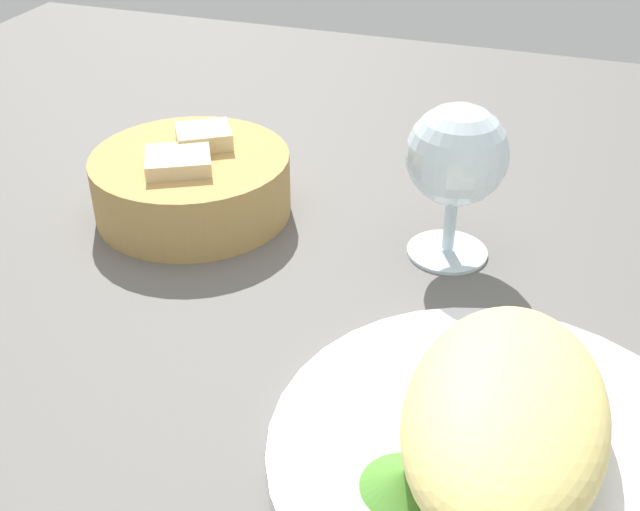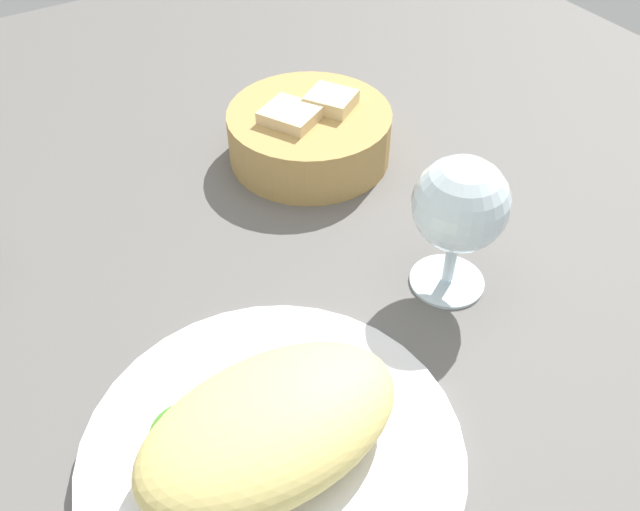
# 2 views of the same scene
# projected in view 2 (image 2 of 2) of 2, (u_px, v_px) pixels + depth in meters

# --- Properties ---
(ground_plane) EXTENTS (1.40, 1.40, 0.02)m
(ground_plane) POSITION_uv_depth(u_px,v_px,m) (251.00, 320.00, 0.59)
(ground_plane) COLOR #5D5A58
(plate) EXTENTS (0.27, 0.27, 0.01)m
(plate) POSITION_uv_depth(u_px,v_px,m) (272.00, 455.00, 0.48)
(plate) COLOR white
(plate) RESTS_ON ground_plane
(omelette) EXTENTS (0.19, 0.12, 0.05)m
(omelette) POSITION_uv_depth(u_px,v_px,m) (270.00, 427.00, 0.45)
(omelette) COLOR #E0CC75
(omelette) RESTS_ON plate
(lettuce_garnish) EXTENTS (0.05, 0.05, 0.01)m
(lettuce_garnish) POSITION_uv_depth(u_px,v_px,m) (183.00, 426.00, 0.48)
(lettuce_garnish) COLOR #498B2D
(lettuce_garnish) RESTS_ON plate
(bread_basket) EXTENTS (0.17, 0.17, 0.07)m
(bread_basket) POSITION_uv_depth(u_px,v_px,m) (309.00, 134.00, 0.73)
(bread_basket) COLOR tan
(bread_basket) RESTS_ON ground_plane
(wine_glass_near) EXTENTS (0.08, 0.08, 0.13)m
(wine_glass_near) POSITION_uv_depth(u_px,v_px,m) (460.00, 209.00, 0.55)
(wine_glass_near) COLOR silver
(wine_glass_near) RESTS_ON ground_plane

